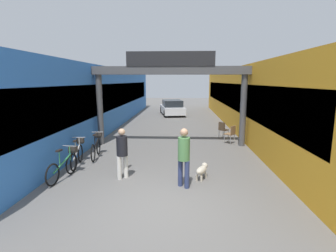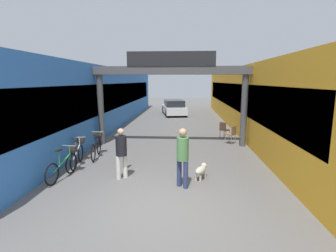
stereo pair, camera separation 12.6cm
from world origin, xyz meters
name	(u,v)px [view 1 (the left image)]	position (x,y,z in m)	size (l,w,h in m)	color
ground_plane	(160,204)	(0.00, 0.00, 0.00)	(80.00, 80.00, 0.00)	#605E5B
storefront_left	(97,98)	(-5.09, 11.00, 1.90)	(3.00, 26.00, 3.79)	blue
storefront_right	(253,98)	(5.09, 11.00, 1.90)	(3.00, 26.00, 3.79)	gold
arcade_sign_gateway	(171,80)	(0.00, 6.05, 3.07)	(7.40, 0.47, 4.31)	#4C4C4F
pedestrian_with_dog	(184,154)	(0.59, 1.08, 0.98)	(0.48, 0.48, 1.72)	navy
pedestrian_companion	(122,150)	(-1.30, 1.66, 0.90)	(0.48, 0.48, 1.59)	silver
dog_on_leash	(202,170)	(1.17, 1.75, 0.29)	(0.48, 0.66, 0.47)	beige
bicycle_green_nearest	(64,165)	(-3.12, 1.57, 0.44)	(0.46, 1.68, 0.98)	black
bicycle_silver_second	(78,154)	(-3.21, 2.84, 0.44)	(0.46, 1.68, 0.98)	black
bicycle_black_third	(96,146)	(-2.86, 3.89, 0.44)	(0.46, 1.68, 0.98)	black
bollard_post_metal	(126,155)	(-1.39, 2.52, 0.49)	(0.10, 0.10, 0.96)	gray
cafe_chair_wood_nearer	(231,133)	(2.91, 6.43, 0.54)	(0.56, 0.56, 0.89)	gray
cafe_chair_wood_farther	(223,129)	(2.68, 7.52, 0.54)	(0.57, 0.57, 0.89)	gray
parked_car_white	(172,108)	(-0.32, 17.06, 0.64)	(2.44, 4.25, 1.33)	silver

